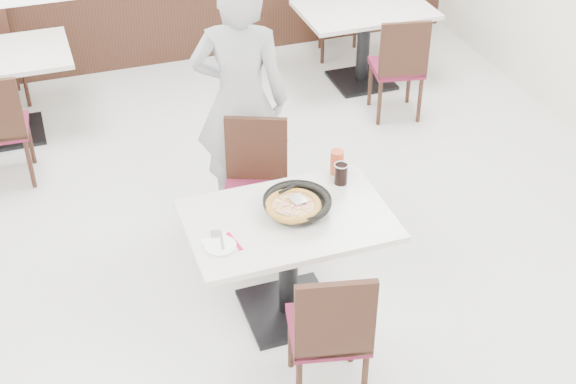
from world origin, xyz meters
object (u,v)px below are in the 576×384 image
object	(u,v)px
chair_far	(255,194)
diner_person	(240,101)
bg_chair_right_far	(340,11)
cola_glass	(341,174)
pizza_pan	(297,205)
bg_table_right	(363,46)
red_cup	(337,162)
chair_near	(328,326)
pizza	(293,208)
main_table	(288,266)
bg_table_left	(3,96)
side_plate	(220,246)
bg_chair_right_near	(397,65)

from	to	relation	value
chair_far	diner_person	distance (m)	0.66
bg_chair_right_far	cola_glass	bearing A→B (deg)	85.13
pizza_pan	bg_table_right	xyz separation A→B (m)	(1.64, 2.74, -0.42)
cola_glass	red_cup	bearing A→B (deg)	80.48
chair_near	chair_far	distance (m)	1.33
pizza	diner_person	size ratio (longest dim) A/B	0.16
main_table	chair_near	world-z (taller)	chair_near
chair_far	pizza_pan	bearing A→B (deg)	119.41
main_table	bg_table_left	size ratio (longest dim) A/B	1.00
bg_table_left	bg_table_right	bearing A→B (deg)	-1.36
cola_glass	bg_table_right	bearing A→B (deg)	63.28
pizza_pan	side_plate	world-z (taller)	pizza_pan
main_table	pizza	bearing A→B (deg)	7.15
side_plate	cola_glass	bearing A→B (deg)	22.94
chair_near	red_cup	distance (m)	1.15
pizza_pan	chair_far	bearing A→B (deg)	97.05
chair_far	bg_table_right	world-z (taller)	chair_far
main_table	side_plate	distance (m)	0.61
pizza_pan	bg_chair_right_far	size ratio (longest dim) A/B	0.36
main_table	cola_glass	xyz separation A→B (m)	(0.43, 0.23, 0.44)
chair_far	bg_table_left	bearing A→B (deg)	-32.61
chair_far	diner_person	world-z (taller)	diner_person
chair_far	bg_table_right	bearing A→B (deg)	-106.74
chair_near	diner_person	xyz separation A→B (m)	(0.05, 1.82, 0.44)
bg_chair_right_far	bg_table_right	bearing A→B (deg)	105.90
bg_table_left	bg_chair_right_near	distance (m)	3.36
bg_chair_right_near	bg_chair_right_far	size ratio (longest dim) A/B	1.00
cola_glass	red_cup	xyz separation A→B (m)	(0.02, 0.11, 0.02)
diner_person	bg_table_left	xyz separation A→B (m)	(-1.60, 1.70, -0.54)
chair_near	pizza_pan	world-z (taller)	chair_near
pizza	bg_table_left	bearing A→B (deg)	118.83
chair_far	bg_chair_right_far	distance (m)	3.24
bg_table_left	bg_chair_right_near	xyz separation A→B (m)	(3.28, -0.74, 0.10)
pizza_pan	bg_table_right	distance (m)	3.22
side_plate	bg_chair_right_far	world-z (taller)	bg_chair_right_far
bg_chair_right_near	cola_glass	bearing A→B (deg)	-113.74
chair_near	bg_chair_right_far	bearing A→B (deg)	79.30
main_table	bg_chair_right_near	xyz separation A→B (m)	(1.74, 2.13, 0.10)
pizza_pan	diner_person	distance (m)	1.13
bg_chair_right_near	bg_chair_right_far	xyz separation A→B (m)	(-0.01, 1.28, 0.00)
bg_chair_right_near	bg_chair_right_far	bearing A→B (deg)	101.34
chair_near	bg_table_right	distance (m)	3.85
red_cup	main_table	bearing A→B (deg)	-142.02
chair_near	bg_table_right	world-z (taller)	chair_near
chair_far	cola_glass	distance (m)	0.70
main_table	red_cup	bearing A→B (deg)	37.98
diner_person	bg_table_right	distance (m)	2.38
bg_chair_right_far	chair_near	bearing A→B (deg)	84.40
main_table	bg_chair_right_far	size ratio (longest dim) A/B	1.26
main_table	bg_table_left	distance (m)	3.25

